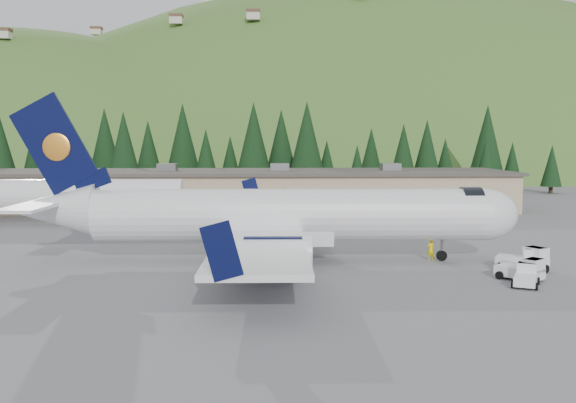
{
  "coord_description": "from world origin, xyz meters",
  "views": [
    {
      "loc": [
        -1.91,
        -48.08,
        9.14
      ],
      "look_at": [
        0.0,
        6.0,
        4.0
      ],
      "focal_mm": 40.0,
      "sensor_mm": 36.0,
      "label": 1
    }
  ],
  "objects_px": {
    "second_airliner": "(53,195)",
    "baggage_tug_d": "(523,270)",
    "terminal_building": "(242,189)",
    "airliner": "(276,217)",
    "baggage_tug_b": "(522,260)",
    "baggage_tug_a": "(528,261)",
    "baggage_tug_c": "(526,276)",
    "ramp_worker": "(431,249)"
  },
  "relations": [
    {
      "from": "second_airliner",
      "to": "baggage_tug_d",
      "type": "bearing_deg",
      "value": -36.33
    },
    {
      "from": "terminal_building",
      "to": "airliner",
      "type": "bearing_deg",
      "value": -84.15
    },
    {
      "from": "second_airliner",
      "to": "baggage_tug_d",
      "type": "xyz_separation_m",
      "value": [
        39.88,
        -29.33,
        -2.63
      ]
    },
    {
      "from": "second_airliner",
      "to": "terminal_building",
      "type": "height_order",
      "value": "second_airliner"
    },
    {
      "from": "baggage_tug_b",
      "to": "baggage_tug_d",
      "type": "xyz_separation_m",
      "value": [
        -1.42,
        -3.68,
        -0.01
      ]
    },
    {
      "from": "airliner",
      "to": "baggage_tug_a",
      "type": "relative_size",
      "value": 10.82
    },
    {
      "from": "baggage_tug_c",
      "to": "terminal_building",
      "type": "distance_m",
      "value": 50.74
    },
    {
      "from": "terminal_building",
      "to": "ramp_worker",
      "type": "relative_size",
      "value": 42.1
    },
    {
      "from": "baggage_tug_b",
      "to": "baggage_tug_d",
      "type": "relative_size",
      "value": 1.03
    },
    {
      "from": "second_airliner",
      "to": "baggage_tug_a",
      "type": "bearing_deg",
      "value": -32.73
    },
    {
      "from": "airliner",
      "to": "baggage_tug_c",
      "type": "xyz_separation_m",
      "value": [
        15.68,
        -8.79,
        -2.78
      ]
    },
    {
      "from": "second_airliner",
      "to": "baggage_tug_c",
      "type": "xyz_separation_m",
      "value": [
        39.48,
        -30.77,
        -2.71
      ]
    },
    {
      "from": "ramp_worker",
      "to": "baggage_tug_b",
      "type": "bearing_deg",
      "value": 131.7
    },
    {
      "from": "ramp_worker",
      "to": "baggage_tug_a",
      "type": "bearing_deg",
      "value": 125.77
    },
    {
      "from": "second_airliner",
      "to": "baggage_tug_a",
      "type": "xyz_separation_m",
      "value": [
        41.34,
        -26.57,
        -2.57
      ]
    },
    {
      "from": "baggage_tug_d",
      "to": "second_airliner",
      "type": "bearing_deg",
      "value": -166.34
    },
    {
      "from": "airliner",
      "to": "terminal_building",
      "type": "bearing_deg",
      "value": 96.96
    },
    {
      "from": "airliner",
      "to": "terminal_building",
      "type": "height_order",
      "value": "airliner"
    },
    {
      "from": "baggage_tug_a",
      "to": "ramp_worker",
      "type": "distance_m",
      "value": 7.28
    },
    {
      "from": "baggage_tug_b",
      "to": "airliner",
      "type": "bearing_deg",
      "value": -159.64
    },
    {
      "from": "baggage_tug_c",
      "to": "second_airliner",
      "type": "bearing_deg",
      "value": 78.66
    },
    {
      "from": "terminal_building",
      "to": "baggage_tug_d",
      "type": "relative_size",
      "value": 22.5
    },
    {
      "from": "second_airliner",
      "to": "ramp_worker",
      "type": "xyz_separation_m",
      "value": [
        35.66,
        -22.03,
        -2.48
      ]
    },
    {
      "from": "second_airliner",
      "to": "ramp_worker",
      "type": "height_order",
      "value": "second_airliner"
    },
    {
      "from": "baggage_tug_a",
      "to": "baggage_tug_c",
      "type": "distance_m",
      "value": 4.59
    },
    {
      "from": "second_airliner",
      "to": "baggage_tug_d",
      "type": "distance_m",
      "value": 49.57
    },
    {
      "from": "airliner",
      "to": "baggage_tug_b",
      "type": "height_order",
      "value": "airliner"
    },
    {
      "from": "baggage_tug_c",
      "to": "baggage_tug_d",
      "type": "distance_m",
      "value": 1.5
    },
    {
      "from": "terminal_building",
      "to": "baggage_tug_b",
      "type": "bearing_deg",
      "value": -62.82
    },
    {
      "from": "baggage_tug_a",
      "to": "ramp_worker",
      "type": "bearing_deg",
      "value": 114.46
    },
    {
      "from": "airliner",
      "to": "baggage_tug_c",
      "type": "height_order",
      "value": "airliner"
    },
    {
      "from": "baggage_tug_c",
      "to": "airliner",
      "type": "bearing_deg",
      "value": 87.32
    },
    {
      "from": "baggage_tug_d",
      "to": "terminal_building",
      "type": "bearing_deg",
      "value": 163.77
    },
    {
      "from": "airliner",
      "to": "terminal_building",
      "type": "relative_size",
      "value": 0.54
    },
    {
      "from": "baggage_tug_a",
      "to": "baggage_tug_d",
      "type": "distance_m",
      "value": 3.12
    },
    {
      "from": "airliner",
      "to": "baggage_tug_d",
      "type": "bearing_deg",
      "value": -23.46
    },
    {
      "from": "airliner",
      "to": "baggage_tug_c",
      "type": "distance_m",
      "value": 18.19
    },
    {
      "from": "baggage_tug_a",
      "to": "second_airliner",
      "type": "bearing_deg",
      "value": 120.33
    },
    {
      "from": "ramp_worker",
      "to": "terminal_building",
      "type": "bearing_deg",
      "value": -83.15
    },
    {
      "from": "baggage_tug_a",
      "to": "baggage_tug_b",
      "type": "relative_size",
      "value": 1.08
    },
    {
      "from": "second_airliner",
      "to": "baggage_tug_c",
      "type": "height_order",
      "value": "second_airliner"
    },
    {
      "from": "baggage_tug_c",
      "to": "terminal_building",
      "type": "relative_size",
      "value": 0.04
    }
  ]
}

